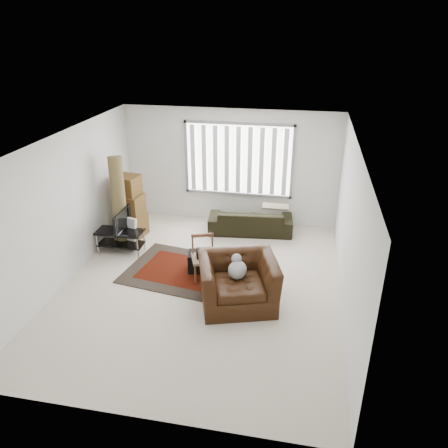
% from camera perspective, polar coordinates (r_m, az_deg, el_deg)
% --- Properties ---
extents(room, '(6.00, 6.02, 2.71)m').
position_cam_1_polar(room, '(7.77, -2.20, 4.83)').
color(room, beige).
rests_on(room, ground).
extents(persian_rug, '(2.74, 2.04, 0.02)m').
position_cam_1_polar(persian_rug, '(8.53, -4.18, -6.32)').
color(persian_rug, black).
rests_on(persian_rug, ground).
extents(tv_stand, '(0.98, 0.44, 0.49)m').
position_cam_1_polar(tv_stand, '(9.34, -13.37, -1.65)').
color(tv_stand, black).
rests_on(tv_stand, ground).
extents(tv, '(0.10, 0.79, 0.46)m').
position_cam_1_polar(tv, '(9.18, -13.59, 0.38)').
color(tv, black).
rests_on(tv, tv_stand).
extents(subwoofer, '(0.43, 0.43, 0.37)m').
position_cam_1_polar(subwoofer, '(8.50, -3.42, -4.89)').
color(subwoofer, black).
rests_on(subwoofer, persian_rug).
extents(moving_boxes, '(0.65, 0.61, 1.40)m').
position_cam_1_polar(moving_boxes, '(9.91, -12.11, 1.98)').
color(moving_boxes, brown).
rests_on(moving_boxes, ground).
extents(white_flatpack, '(0.58, 0.33, 0.69)m').
position_cam_1_polar(white_flatpack, '(9.53, -12.78, -1.08)').
color(white_flatpack, silver).
rests_on(white_flatpack, ground).
extents(rolled_rug, '(0.51, 0.66, 1.96)m').
position_cam_1_polar(rolled_rug, '(9.40, -13.54, 2.71)').
color(rolled_rug, brown).
rests_on(rolled_rug, ground).
extents(sofa, '(1.97, 1.01, 0.73)m').
position_cam_1_polar(sofa, '(9.98, 3.49, 0.88)').
color(sofa, black).
rests_on(sofa, ground).
extents(side_chair, '(0.57, 0.57, 0.83)m').
position_cam_1_polar(side_chair, '(8.17, -2.65, -4.17)').
color(side_chair, '#826A55').
rests_on(side_chair, ground).
extents(armchair, '(1.57, 1.46, 0.96)m').
position_cam_1_polar(armchair, '(7.43, 1.81, -7.17)').
color(armchair, '#31190A').
rests_on(armchair, ground).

